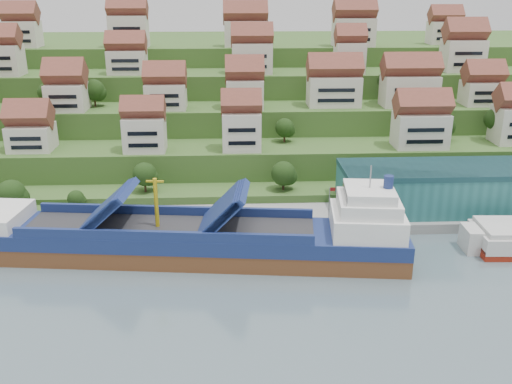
{
  "coord_description": "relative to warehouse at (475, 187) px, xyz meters",
  "views": [
    {
      "loc": [
        -2.56,
        -100.66,
        50.01
      ],
      "look_at": [
        2.8,
        14.0,
        8.0
      ],
      "focal_mm": 40.0,
      "sensor_mm": 36.0,
      "label": 1
    }
  ],
  "objects": [
    {
      "name": "ground",
      "position": [
        -52.0,
        -17.0,
        -7.2
      ],
      "size": [
        300.0,
        300.0,
        0.0
      ],
      "primitive_type": "plane",
      "color": "slate",
      "rests_on": "ground"
    },
    {
      "name": "quay",
      "position": [
        -32.0,
        -2.0,
        -6.1
      ],
      "size": [
        180.0,
        14.0,
        2.2
      ],
      "primitive_type": "cube",
      "color": "gray",
      "rests_on": "ground"
    },
    {
      "name": "warehouse",
      "position": [
        0.0,
        0.0,
        0.0
      ],
      "size": [
        60.0,
        15.0,
        10.0
      ],
      "primitive_type": "cube",
      "color": "#276B6B",
      "rests_on": "quay"
    },
    {
      "name": "hillside_trees",
      "position": [
        -64.51,
        24.31,
        8.1
      ],
      "size": [
        144.09,
        62.79,
        30.3
      ],
      "color": "#1F3C14",
      "rests_on": "ground"
    },
    {
      "name": "hillside",
      "position": [
        -52.0,
        86.55,
        3.46
      ],
      "size": [
        260.0,
        128.0,
        31.0
      ],
      "color": "#2D4C1E",
      "rests_on": "ground"
    },
    {
      "name": "cargo_ship",
      "position": [
        -61.93,
        -17.37,
        -3.62
      ],
      "size": [
        86.94,
        22.7,
        19.17
      ],
      "rotation": [
        0.0,
        0.0,
        -0.11
      ],
      "color": "brown",
      "rests_on": "ground"
    },
    {
      "name": "flagpole",
      "position": [
        -33.89,
        -7.0,
        -0.32
      ],
      "size": [
        1.28,
        0.16,
        8.0
      ],
      "color": "gray",
      "rests_on": "quay"
    },
    {
      "name": "hillside_village",
      "position": [
        -50.39,
        44.32,
        17.58
      ],
      "size": [
        156.04,
        63.31,
        29.7
      ],
      "color": "beige",
      "rests_on": "ground"
    }
  ]
}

